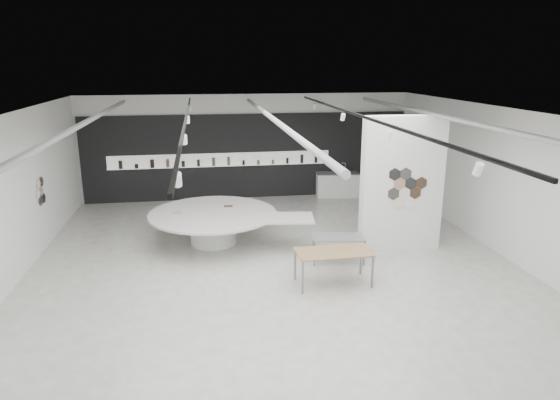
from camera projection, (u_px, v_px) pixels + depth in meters
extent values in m
cube|color=beige|center=(277.00, 271.00, 12.14)|extent=(12.00, 14.00, 0.01)
cube|color=silver|center=(277.00, 113.00, 11.12)|extent=(12.00, 14.00, 0.01)
cube|color=white|center=(248.00, 147.00, 18.29)|extent=(12.00, 0.01, 3.80)
cube|color=white|center=(383.00, 376.00, 4.96)|extent=(12.00, 0.01, 3.80)
cube|color=white|center=(512.00, 186.00, 12.54)|extent=(0.01, 14.00, 3.80)
cube|color=white|center=(1.00, 207.00, 10.72)|extent=(0.01, 14.00, 3.80)
cylinder|color=#939396|center=(85.00, 122.00, 11.00)|extent=(0.12, 12.00, 0.12)
cylinder|color=#939396|center=(273.00, 119.00, 11.64)|extent=(0.12, 12.00, 0.12)
cylinder|color=#939396|center=(442.00, 116.00, 12.28)|extent=(0.12, 12.00, 0.12)
cube|color=black|center=(186.00, 120.00, 10.84)|extent=(0.05, 13.00, 0.06)
cylinder|color=white|center=(177.00, 180.00, 6.13)|extent=(0.11, 0.18, 0.21)
cylinder|color=white|center=(184.00, 140.00, 9.27)|extent=(0.11, 0.18, 0.21)
cylinder|color=white|center=(188.00, 120.00, 12.41)|extent=(0.11, 0.18, 0.21)
cylinder|color=white|center=(190.00, 108.00, 15.55)|extent=(0.11, 0.18, 0.21)
cube|color=black|center=(362.00, 117.00, 11.45)|extent=(0.05, 13.00, 0.06)
cylinder|color=white|center=(478.00, 169.00, 6.74)|extent=(0.11, 0.18, 0.21)
cylinder|color=white|center=(389.00, 135.00, 9.88)|extent=(0.11, 0.18, 0.21)
cylinder|color=white|center=(343.00, 117.00, 13.02)|extent=(0.11, 0.18, 0.21)
cylinder|color=white|center=(315.00, 106.00, 16.16)|extent=(0.11, 0.18, 0.21)
cylinder|color=black|center=(41.00, 201.00, 13.25)|extent=(0.03, 0.28, 0.28)
cylinder|color=black|center=(44.00, 198.00, 13.50)|extent=(0.03, 0.28, 0.28)
cylinder|color=tan|center=(41.00, 191.00, 13.31)|extent=(0.03, 0.28, 0.28)
cylinder|color=white|center=(38.00, 194.00, 13.06)|extent=(0.03, 0.28, 0.28)
cylinder|color=#F0E2CE|center=(39.00, 184.00, 13.12)|extent=(0.03, 0.28, 0.28)
cylinder|color=#3D2C1E|center=(41.00, 182.00, 13.37)|extent=(0.03, 0.28, 0.28)
cube|color=black|center=(248.00, 156.00, 18.32)|extent=(11.80, 0.10, 3.10)
cube|color=white|center=(221.00, 159.00, 18.12)|extent=(8.00, 0.06, 0.46)
cube|color=white|center=(221.00, 166.00, 18.13)|extent=(8.00, 0.18, 0.02)
cylinder|color=black|center=(121.00, 165.00, 17.55)|extent=(0.13, 0.13, 0.29)
cylinder|color=black|center=(137.00, 166.00, 17.65)|extent=(0.13, 0.13, 0.15)
cylinder|color=black|center=(152.00, 164.00, 17.71)|extent=(0.14, 0.14, 0.30)
cylinder|color=brown|center=(168.00, 163.00, 17.80)|extent=(0.12, 0.12, 0.29)
cylinder|color=black|center=(183.00, 164.00, 17.89)|extent=(0.12, 0.12, 0.21)
cylinder|color=black|center=(198.00, 163.00, 17.97)|extent=(0.10, 0.10, 0.25)
cylinder|color=brown|center=(214.00, 162.00, 18.04)|extent=(0.12, 0.12, 0.30)
cylinder|color=brown|center=(229.00, 161.00, 18.12)|extent=(0.10, 0.10, 0.31)
cylinder|color=black|center=(244.00, 162.00, 18.22)|extent=(0.09, 0.09, 0.17)
cylinder|color=brown|center=(258.00, 162.00, 18.31)|extent=(0.10, 0.10, 0.16)
cylinder|color=brown|center=(273.00, 162.00, 18.39)|extent=(0.09, 0.09, 0.15)
cylinder|color=black|center=(287.00, 161.00, 18.47)|extent=(0.09, 0.09, 0.21)
cylinder|color=black|center=(302.00, 159.00, 18.54)|extent=(0.11, 0.11, 0.31)
cylinder|color=black|center=(316.00, 159.00, 18.62)|extent=(0.11, 0.11, 0.29)
cube|color=white|center=(402.00, 184.00, 13.14)|extent=(2.20, 0.35, 3.60)
cylinder|color=#F0E2CE|center=(404.00, 193.00, 13.01)|extent=(0.34, 0.03, 0.34)
cylinder|color=#3D2C1E|center=(415.00, 193.00, 13.06)|extent=(0.34, 0.03, 0.34)
cylinder|color=black|center=(394.00, 194.00, 12.97)|extent=(0.34, 0.03, 0.34)
cylinder|color=black|center=(410.00, 183.00, 12.96)|extent=(0.34, 0.03, 0.34)
cylinder|color=tan|center=(400.00, 184.00, 12.92)|extent=(0.34, 0.03, 0.34)
cylinder|color=white|center=(409.00, 203.00, 13.10)|extent=(0.34, 0.03, 0.34)
cylinder|color=#F0E2CE|center=(398.00, 203.00, 13.06)|extent=(0.34, 0.03, 0.34)
cylinder|color=#3D2C1E|center=(421.00, 183.00, 13.01)|extent=(0.34, 0.03, 0.34)
cylinder|color=black|center=(406.00, 174.00, 12.87)|extent=(0.34, 0.03, 0.34)
cylinder|color=black|center=(395.00, 174.00, 12.83)|extent=(0.34, 0.03, 0.34)
cylinder|color=white|center=(213.00, 229.00, 13.91)|extent=(1.43, 1.43, 0.83)
cylinder|color=silver|center=(213.00, 213.00, 13.79)|extent=(3.95, 3.95, 0.06)
cube|color=silver|center=(284.00, 218.00, 13.38)|extent=(1.68, 1.17, 0.05)
cube|color=tan|center=(177.00, 212.00, 13.76)|extent=(0.27, 0.21, 0.01)
cube|color=#3D2C1E|center=(228.00, 206.00, 14.36)|extent=(0.27, 0.21, 0.01)
cube|color=#92724B|center=(334.00, 252.00, 11.24)|extent=(1.71, 0.89, 0.03)
cube|color=slate|center=(303.00, 278.00, 10.84)|extent=(0.04, 0.04, 0.76)
cube|color=slate|center=(295.00, 264.00, 11.56)|extent=(0.04, 0.04, 0.76)
cube|color=slate|center=(373.00, 272.00, 11.13)|extent=(0.04, 0.04, 0.76)
cube|color=slate|center=(361.00, 259.00, 11.85)|extent=(0.04, 0.04, 0.76)
cube|color=slate|center=(338.00, 237.00, 12.55)|extent=(1.40, 0.85, 0.03)
cube|color=slate|center=(314.00, 254.00, 12.36)|extent=(0.04, 0.04, 0.65)
cube|color=slate|center=(313.00, 245.00, 12.92)|extent=(0.04, 0.04, 0.65)
cube|color=slate|center=(364.00, 254.00, 12.36)|extent=(0.04, 0.04, 0.65)
cube|color=slate|center=(361.00, 245.00, 12.92)|extent=(0.04, 0.04, 0.65)
cube|color=white|center=(338.00, 185.00, 18.71)|extent=(1.61, 0.73, 0.88)
cube|color=slate|center=(338.00, 173.00, 18.59)|extent=(1.65, 0.77, 0.03)
cylinder|color=silver|center=(345.00, 167.00, 18.70)|extent=(0.03, 0.03, 0.35)
cylinder|color=silver|center=(343.00, 163.00, 18.65)|extent=(0.16, 0.04, 0.02)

